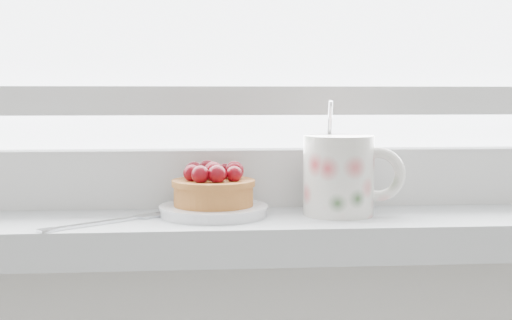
{
  "coord_description": "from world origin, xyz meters",
  "views": [
    {
      "loc": [
        -0.09,
        1.09,
        1.08
      ],
      "look_at": [
        -0.02,
        1.88,
        1.0
      ],
      "focal_mm": 50.0,
      "sensor_mm": 36.0,
      "label": 1
    }
  ],
  "objects": [
    {
      "name": "raspberry_tart",
      "position": [
        -0.07,
        1.89,
        0.97
      ],
      "size": [
        0.09,
        0.09,
        0.05
      ],
      "color": "#965420",
      "rests_on": "saucer"
    },
    {
      "name": "floral_mug",
      "position": [
        0.08,
        1.88,
        0.99
      ],
      "size": [
        0.12,
        0.1,
        0.13
      ],
      "color": "silver",
      "rests_on": "windowsill"
    },
    {
      "name": "saucer",
      "position": [
        -0.07,
        1.89,
        0.95
      ],
      "size": [
        0.12,
        0.12,
        0.01
      ],
      "primitive_type": "cylinder",
      "color": "white",
      "rests_on": "windowsill"
    },
    {
      "name": "fork",
      "position": [
        -0.18,
        1.86,
        0.94
      ],
      "size": [
        0.15,
        0.12,
        0.0
      ],
      "color": "silver",
      "rests_on": "windowsill"
    }
  ]
}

